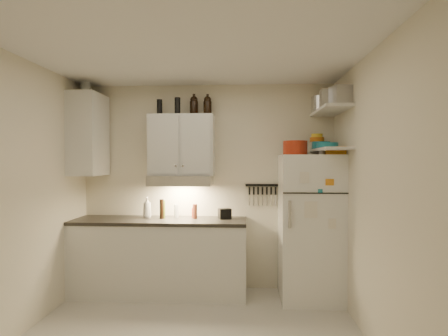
{
  "coord_description": "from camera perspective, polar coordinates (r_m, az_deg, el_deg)",
  "views": [
    {
      "loc": [
        0.5,
        -3.28,
        1.63
      ],
      "look_at": [
        0.25,
        0.9,
        1.55
      ],
      "focal_mm": 30.0,
      "sensor_mm": 36.0,
      "label": 1
    }
  ],
  "objects": [
    {
      "name": "side_cabinet",
      "position": [
        4.89,
        -19.97,
        4.79
      ],
      "size": [
        0.33,
        0.55,
        1.0
      ],
      "primitive_type": "cube",
      "color": "silver",
      "rests_on": "left_wall"
    },
    {
      "name": "left_wall",
      "position": [
        3.91,
        -29.29,
        -3.89
      ],
      "size": [
        0.02,
        3.0,
        2.6
      ],
      "primitive_type": "cube",
      "color": "beige",
      "rests_on": "ground"
    },
    {
      "name": "book_stack",
      "position": [
        4.42,
        16.61,
        2.54
      ],
      "size": [
        0.25,
        0.3,
        0.09
      ],
      "primitive_type": "cube",
      "rotation": [
        0.0,
        0.0,
        -0.15
      ],
      "color": "orange",
      "rests_on": "fridge"
    },
    {
      "name": "caddy",
      "position": [
        4.6,
        0.11,
        -6.99
      ],
      "size": [
        0.17,
        0.15,
        0.13
      ],
      "primitive_type": "cube",
      "rotation": [
        0.0,
        0.0,
        0.36
      ],
      "color": "black",
      "rests_on": "countertop"
    },
    {
      "name": "ceiling",
      "position": [
        3.46,
        -5.27,
        17.54
      ],
      "size": [
        3.2,
        3.0,
        0.02
      ],
      "primitive_type": "cube",
      "color": "white",
      "rests_on": "ground"
    },
    {
      "name": "tin_b",
      "position": [
        4.19,
        17.45,
        10.46
      ],
      "size": [
        0.24,
        0.24,
        0.2
      ],
      "primitive_type": "cube",
      "rotation": [
        0.0,
        0.0,
        0.24
      ],
      "color": "#AAAAAD",
      "rests_on": "shelf_hi"
    },
    {
      "name": "red_jar",
      "position": [
        4.71,
        -4.56,
        -6.81
      ],
      "size": [
        0.07,
        0.07,
        0.12
      ],
      "primitive_type": "cylinder",
      "rotation": [
        0.0,
        0.0,
        -0.14
      ],
      "color": "#A42813",
      "rests_on": "countertop"
    },
    {
      "name": "spice_jar",
      "position": [
        4.45,
        14.7,
        2.68
      ],
      "size": [
        0.08,
        0.08,
        0.11
      ],
      "primitive_type": "cylinder",
      "rotation": [
        0.0,
        0.0,
        0.18
      ],
      "color": "silver",
      "rests_on": "fridge"
    },
    {
      "name": "fridge",
      "position": [
        4.57,
        12.97,
        -8.76
      ],
      "size": [
        0.7,
        0.68,
        1.7
      ],
      "primitive_type": "cube",
      "color": "white",
      "rests_on": "floor"
    },
    {
      "name": "thermos_b",
      "position": [
        4.8,
        -9.79,
        9.09
      ],
      "size": [
        0.09,
        0.09,
        0.2
      ],
      "primitive_type": "cylinder",
      "rotation": [
        0.0,
        0.0,
        0.35
      ],
      "color": "black",
      "rests_on": "upper_cabinet"
    },
    {
      "name": "vinegar_bottle",
      "position": [
        4.67,
        -9.48,
        -6.17
      ],
      "size": [
        0.06,
        0.06,
        0.24
      ],
      "primitive_type": "cylinder",
      "rotation": [
        0.0,
        0.0,
        0.37
      ],
      "color": "black",
      "rests_on": "countertop"
    },
    {
      "name": "base_cabinet",
      "position": [
        4.75,
        -9.72,
        -13.41
      ],
      "size": [
        2.1,
        0.6,
        0.88
      ],
      "primitive_type": "cube",
      "color": "silver",
      "rests_on": "floor"
    },
    {
      "name": "oil_bottle",
      "position": [
        4.68,
        -9.2,
        -6.24
      ],
      "size": [
        0.05,
        0.05,
        0.22
      ],
      "primitive_type": "cylinder",
      "rotation": [
        0.0,
        0.0,
        -0.17
      ],
      "color": "#536719",
      "rests_on": "countertop"
    },
    {
      "name": "growler_a",
      "position": [
        4.76,
        -4.6,
        9.47
      ],
      "size": [
        0.11,
        0.11,
        0.25
      ],
      "primitive_type": null,
      "rotation": [
        0.0,
        0.0,
        -0.01
      ],
      "color": "black",
      "rests_on": "upper_cabinet"
    },
    {
      "name": "tin_a",
      "position": [
        4.32,
        15.74,
        10.12
      ],
      "size": [
        0.2,
        0.18,
        0.19
      ],
      "primitive_type": "cube",
      "rotation": [
        0.0,
        0.0,
        -0.06
      ],
      "color": "#AAAAAD",
      "rests_on": "shelf_hi"
    },
    {
      "name": "bowl_teal",
      "position": [
        4.68,
        14.57,
        3.37
      ],
      "size": [
        0.22,
        0.22,
        0.09
      ],
      "primitive_type": "cylinder",
      "color": "teal",
      "rests_on": "shelf_lo"
    },
    {
      "name": "back_wall",
      "position": [
        4.83,
        -2.53,
        -2.82
      ],
      "size": [
        3.2,
        0.02,
        2.6
      ],
      "primitive_type": "cube",
      "color": "beige",
      "rests_on": "ground"
    },
    {
      "name": "clear_bottle",
      "position": [
        4.74,
        -7.26,
        -6.5
      ],
      "size": [
        0.07,
        0.07,
        0.17
      ],
      "primitive_type": "cylinder",
      "rotation": [
        0.0,
        0.0,
        -0.28
      ],
      "color": "silver",
      "rests_on": "countertop"
    },
    {
      "name": "bowl_orange",
      "position": [
        4.69,
        13.98,
        4.22
      ],
      "size": [
        0.17,
        0.17,
        0.05
      ],
      "primitive_type": "cylinder",
      "color": "#CB6313",
      "rests_on": "bowl_teal"
    },
    {
      "name": "right_wall",
      "position": [
        3.48,
        22.08,
        -4.44
      ],
      "size": [
        0.02,
        3.0,
        2.6
      ],
      "primitive_type": "cube",
      "color": "beige",
      "rests_on": "ground"
    },
    {
      "name": "range_hood",
      "position": [
        4.63,
        -6.54,
        -1.88
      ],
      "size": [
        0.76,
        0.46,
        0.12
      ],
      "primitive_type": "cube",
      "color": "silver",
      "rests_on": "back_wall"
    },
    {
      "name": "side_jar",
      "position": [
        5.02,
        -20.34,
        11.31
      ],
      "size": [
        0.12,
        0.12,
        0.15
      ],
      "primitive_type": "cylinder",
      "rotation": [
        0.0,
        0.0,
        0.09
      ],
      "color": "silver",
      "rests_on": "side_cabinet"
    },
    {
      "name": "pepper_mill",
      "position": [
        4.63,
        -4.46,
        -6.6
      ],
      "size": [
        0.06,
        0.06,
        0.18
      ],
      "primitive_type": "cylinder",
      "rotation": [
        0.0,
        0.0,
        -0.19
      ],
      "color": "brown",
      "rests_on": "countertop"
    },
    {
      "name": "stock_pot",
      "position": [
        4.71,
        14.75,
        9.35
      ],
      "size": [
        0.31,
        0.31,
        0.19
      ],
      "primitive_type": "cylinder",
      "rotation": [
        0.0,
        0.0,
        -0.21
      ],
      "color": "silver",
      "rests_on": "shelf_hi"
    },
    {
      "name": "growler_b",
      "position": [
        4.74,
        -2.52,
        9.49
      ],
      "size": [
        0.11,
        0.11,
        0.24
      ],
      "primitive_type": null,
      "rotation": [
        0.0,
        0.0,
        -0.09
      ],
      "color": "black",
      "rests_on": "upper_cabinet"
    },
    {
      "name": "dutch_oven",
      "position": [
        4.46,
        10.79,
        3.03
      ],
      "size": [
        0.35,
        0.35,
        0.16
      ],
      "primitive_type": "cylinder",
      "rotation": [
        0.0,
        0.0,
        -0.3
      ],
      "color": "#A42813",
      "rests_on": "fridge"
    },
    {
      "name": "shelf_lo",
      "position": [
        4.41,
        15.88,
        2.74
      ],
      "size": [
        0.3,
        0.95,
        0.03
      ],
      "primitive_type": "cube",
      "color": "silver",
      "rests_on": "right_wall"
    },
    {
      "name": "bowl_yellow",
      "position": [
        4.69,
        13.98,
        4.81
      ],
      "size": [
        0.14,
        0.14,
        0.04
      ],
      "primitive_type": "cylinder",
      "color": "yellow",
      "rests_on": "bowl_orange"
    },
    {
      "name": "shelf_hi",
      "position": [
        4.44,
        15.91,
        8.42
      ],
      "size": [
        0.3,
        0.95,
        0.03
      ],
      "primitive_type": "cube",
      "color": "silver",
      "rests_on": "right_wall"
    },
    {
      "name": "soap_bottle",
      "position": [
        4.77,
        -11.63,
        -5.71
      ],
      "size": [
        0.12,
        0.12,
        0.29
      ],
      "primitive_type": "imported",
      "rotation": [
        0.0,
        0.0,
        -0.06
      ],
      "color": "silver",
      "rests_on": "countertop"
    },
    {
      "name": "upper_cabinet",
      "position": [
        4.69,
        -6.42,
        3.48
      ],
      "size": [
        0.8,
        0.33,
        0.75
      ],
      "primitive_type": "cube",
      "color": "silver",
      "rests_on": "back_wall"
    },
    {
      "name": "plates",
      "position": [
        4.36,
        15.48,
        3.35
      ],
      "size": [
        0.24,
        0.24,
        0.06
      ],
      "primitive_type": "cylinder",
      "rotation": [
        0.0,
        0.0,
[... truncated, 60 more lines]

